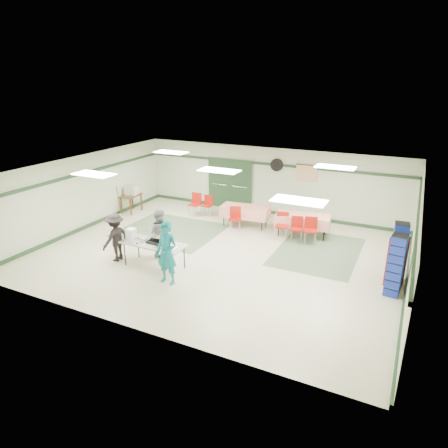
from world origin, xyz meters
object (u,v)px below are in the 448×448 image
at_px(chair_c, 311,227).
at_px(crate_stack_blue_b, 396,266).
at_px(volunteer_dark, 115,237).
at_px(dining_table_a, 303,220).
at_px(volunteer_teal, 167,253).
at_px(volunteer_grey, 159,233).
at_px(chair_b, 282,223).
at_px(chair_d, 235,216).
at_px(printer_table, 131,197).
at_px(chair_a, 297,226).
at_px(serving_table, 154,244).
at_px(crate_stack_blue_a, 398,252).
at_px(office_printer, 131,190).
at_px(chair_loose_a, 208,203).
at_px(dining_table_b, 245,211).
at_px(broom, 119,201).
at_px(chair_loose_b, 196,202).
at_px(crate_stack_red, 396,262).

distance_m(chair_c, crate_stack_blue_b, 3.76).
height_order(volunteer_dark, dining_table_a, volunteer_dark).
bearing_deg(volunteer_teal, volunteer_grey, 134.97).
distance_m(chair_b, chair_c, 1.00).
xyz_separation_m(chair_d, printer_table, (-4.74, 0.01, 0.11)).
bearing_deg(dining_table_a, chair_b, -143.08).
bearing_deg(chair_a, chair_d, 164.09).
distance_m(serving_table, chair_b, 4.67).
height_order(chair_d, crate_stack_blue_a, crate_stack_blue_a).
distance_m(chair_a, office_printer, 7.06).
height_order(volunteer_grey, chair_loose_a, volunteer_grey).
xyz_separation_m(chair_b, crate_stack_blue_a, (3.79, -1.59, 0.27)).
bearing_deg(volunteer_teal, chair_c, 62.19).
bearing_deg(volunteer_grey, volunteer_teal, 119.25).
relative_size(volunteer_dark, crate_stack_blue_b, 0.91).
bearing_deg(dining_table_b, chair_a, -20.15).
relative_size(dining_table_a, chair_b, 2.15).
distance_m(chair_loose_a, office_printer, 3.21).
xyz_separation_m(chair_b, chair_d, (-1.78, -0.01, -0.03)).
relative_size(chair_c, crate_stack_blue_b, 0.54).
distance_m(volunteer_teal, dining_table_a, 5.56).
height_order(volunteer_dark, office_printer, volunteer_dark).
distance_m(volunteer_dark, broom, 4.24).
bearing_deg(office_printer, chair_c, -10.50).
bearing_deg(crate_stack_blue_b, volunteer_grey, -174.84).
bearing_deg(chair_c, volunteer_teal, -136.40).
relative_size(crate_stack_blue_b, broom, 1.31).
bearing_deg(volunteer_dark, chair_loose_b, -174.64).
relative_size(chair_c, chair_d, 1.03).
height_order(chair_d, office_printer, office_printer).
xyz_separation_m(dining_table_b, chair_a, (2.17, -0.57, -0.05)).
bearing_deg(dining_table_b, crate_stack_blue_b, -35.03).
relative_size(volunteer_grey, printer_table, 1.67).
height_order(volunteer_grey, volunteer_dark, volunteer_grey).
height_order(chair_a, crate_stack_blue_b, crate_stack_blue_b).
height_order(chair_c, crate_stack_red, crate_stack_red).
height_order(chair_a, chair_b, chair_b).
height_order(dining_table_b, office_printer, office_printer).
height_order(dining_table_a, crate_stack_blue_a, crate_stack_blue_a).
xyz_separation_m(chair_loose_a, broom, (-3.11, -1.68, 0.15)).
height_order(serving_table, crate_stack_blue_a, crate_stack_blue_a).
bearing_deg(chair_b, crate_stack_red, -39.82).
distance_m(chair_d, crate_stack_blue_a, 5.79).
distance_m(chair_loose_b, crate_stack_red, 8.21).
bearing_deg(crate_stack_red, office_printer, 168.89).
bearing_deg(chair_a, crate_stack_red, -46.78).
distance_m(chair_loose_b, printer_table, 2.72).
distance_m(chair_a, printer_table, 7.05).
distance_m(chair_c, chair_loose_b, 5.01).
height_order(volunteer_grey, chair_b, volunteer_grey).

